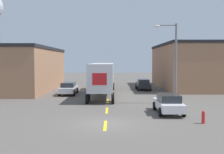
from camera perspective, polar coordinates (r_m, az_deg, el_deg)
The scene contains 10 objects.
ground_plane at distance 18.89m, azimuth -1.50°, elevation -9.45°, with size 160.00×160.00×0.00m, color #56514C.
road_centerline at distance 23.74m, azimuth -1.22°, elevation -6.80°, with size 0.20×13.81×0.01m.
warehouse_left at distance 42.08m, azimuth -18.98°, elevation 1.60°, with size 10.49×19.04×6.07m.
warehouse_right at distance 45.76m, azimuth 17.53°, elevation 2.17°, with size 12.87×18.60×6.75m.
semi_truck at distance 34.22m, azimuth -2.01°, elevation 0.25°, with size 2.89×16.17×3.86m.
parked_car_left_far at distance 34.96m, azimuth -8.98°, elevation -2.26°, with size 1.96×4.69×1.52m.
parked_car_right_far at distance 40.63m, azimuth 6.18°, elevation -1.46°, with size 1.96×4.69×1.52m.
parked_car_right_near at distance 22.82m, azimuth 11.22°, elevation -5.25°, with size 1.96×4.69×1.52m.
street_lamp at distance 27.90m, azimuth 12.19°, elevation 3.88°, with size 2.21×0.32×7.76m.
fire_hydrant at distance 19.79m, azimuth 17.90°, elevation -7.75°, with size 0.22×0.22×0.87m.
Camera 1 is at (0.44, -18.42, 4.18)m, focal length 45.00 mm.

